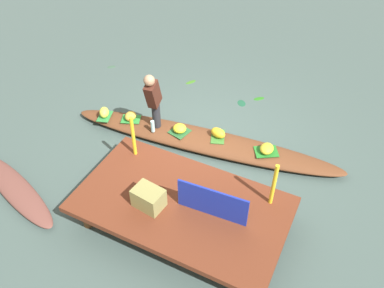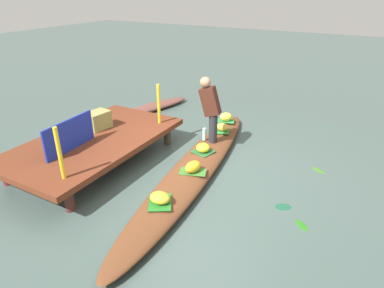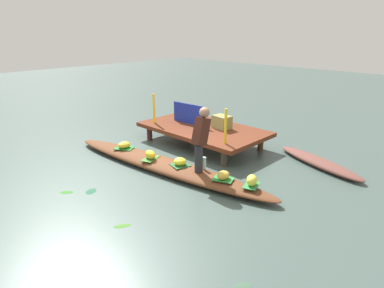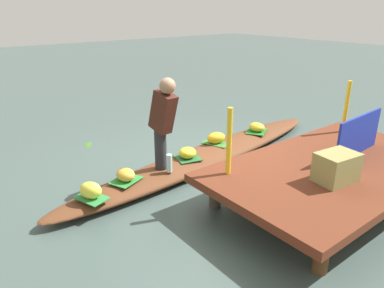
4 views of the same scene
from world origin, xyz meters
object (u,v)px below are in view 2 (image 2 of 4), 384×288
at_px(moored_boat, 152,107).
at_px(banana_bunch_3, 193,167).
at_px(banana_bunch_4, 160,198).
at_px(banana_bunch_0, 226,117).
at_px(banana_bunch_1, 203,148).
at_px(vendor_boat, 194,169).
at_px(vendor_person, 210,106).
at_px(water_bottle, 204,134).
at_px(banana_bunch_2, 222,127).
at_px(produce_crate, 98,120).
at_px(market_banner, 70,135).

xyz_separation_m(moored_boat, banana_bunch_3, (-2.56, -2.62, 0.22)).
bearing_deg(banana_bunch_4, moored_boat, 36.87).
height_order(moored_boat, banana_bunch_0, banana_bunch_0).
bearing_deg(banana_bunch_1, vendor_boat, -170.66).
bearing_deg(vendor_person, banana_bunch_3, -165.96).
xyz_separation_m(vendor_person, water_bottle, (-0.01, 0.11, -0.58)).
bearing_deg(banana_bunch_3, banana_bunch_2, 9.25).
distance_m(banana_bunch_1, produce_crate, 2.07).
relative_size(banana_bunch_4, vendor_person, 0.24).
bearing_deg(produce_crate, banana_bunch_4, -117.67).
bearing_deg(moored_boat, banana_bunch_4, -125.04).
bearing_deg(vendor_person, vendor_boat, -169.01).
bearing_deg(banana_bunch_4, produce_crate, 62.33).
height_order(banana_bunch_1, banana_bunch_4, banana_bunch_1).
height_order(moored_boat, banana_bunch_4, banana_bunch_4).
bearing_deg(moored_boat, water_bottle, -103.69).
distance_m(banana_bunch_2, vendor_person, 0.85).
bearing_deg(water_bottle, banana_bunch_2, -11.46).
relative_size(vendor_person, market_banner, 1.18).
relative_size(banana_bunch_3, banana_bunch_4, 1.02).
relative_size(moored_boat, produce_crate, 5.09).
bearing_deg(banana_bunch_2, moored_boat, 71.27).
relative_size(moored_boat, water_bottle, 9.17).
xyz_separation_m(vendor_person, produce_crate, (-1.00, 1.87, -0.29)).
distance_m(banana_bunch_3, market_banner, 2.08).
xyz_separation_m(vendor_boat, banana_bunch_0, (2.03, 0.32, 0.21)).
relative_size(vendor_boat, market_banner, 5.04).
xyz_separation_m(vendor_boat, banana_bunch_3, (-0.26, -0.12, 0.20)).
relative_size(banana_bunch_0, market_banner, 0.25).
bearing_deg(banana_bunch_0, banana_bunch_1, -170.98).
distance_m(banana_bunch_1, banana_bunch_4, 1.68).
height_order(vendor_boat, market_banner, market_banner).
bearing_deg(banana_bunch_4, banana_bunch_0, 7.91).
bearing_deg(market_banner, produce_crate, 12.56).
bearing_deg(water_bottle, banana_bunch_1, -155.39).
height_order(moored_boat, banana_bunch_3, banana_bunch_3).
relative_size(banana_bunch_1, market_banner, 0.24).
distance_m(vendor_boat, water_bottle, 0.99).
bearing_deg(water_bottle, moored_boat, 58.22).
bearing_deg(vendor_person, water_bottle, 93.63).
height_order(banana_bunch_2, water_bottle, water_bottle).
height_order(banana_bunch_1, vendor_person, vendor_person).
xyz_separation_m(banana_bunch_1, produce_crate, (-0.53, 1.97, 0.34)).
bearing_deg(banana_bunch_4, banana_bunch_3, 0.51).
distance_m(banana_bunch_0, banana_bunch_1, 1.59).
bearing_deg(banana_bunch_0, banana_bunch_2, -163.59).
height_order(vendor_boat, banana_bunch_3, banana_bunch_3).
xyz_separation_m(banana_bunch_2, banana_bunch_3, (-1.77, -0.29, 0.01)).
xyz_separation_m(banana_bunch_4, market_banner, (0.23, 1.91, 0.44)).
height_order(banana_bunch_0, market_banner, market_banner).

